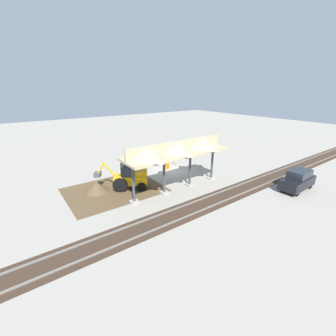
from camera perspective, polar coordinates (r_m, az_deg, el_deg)
ground_plane at (r=27.23m, az=0.79°, el=-0.75°), size 120.00×120.00×0.00m
dirt_work_zone at (r=22.84m, az=-13.42°, el=-5.41°), size 9.00×7.00×0.01m
platform_canopy at (r=20.95m, az=2.52°, el=4.92°), size 10.73×3.20×4.90m
rail_tracks at (r=21.64m, az=14.26°, el=-6.85°), size 60.00×2.58×0.15m
stop_sign at (r=28.37m, az=2.10°, el=3.91°), size 0.76×0.09×2.50m
backhoe at (r=22.34m, az=-9.81°, el=-2.19°), size 4.85×3.80×2.82m
dirt_mound at (r=22.98m, az=-17.55°, el=-5.66°), size 4.61×4.61×1.99m
distant_parked_car at (r=25.34m, az=30.07°, el=-2.68°), size 4.24×1.85×1.98m
traffic_barrel at (r=27.78m, az=-0.26°, el=0.65°), size 0.56×0.56×0.90m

